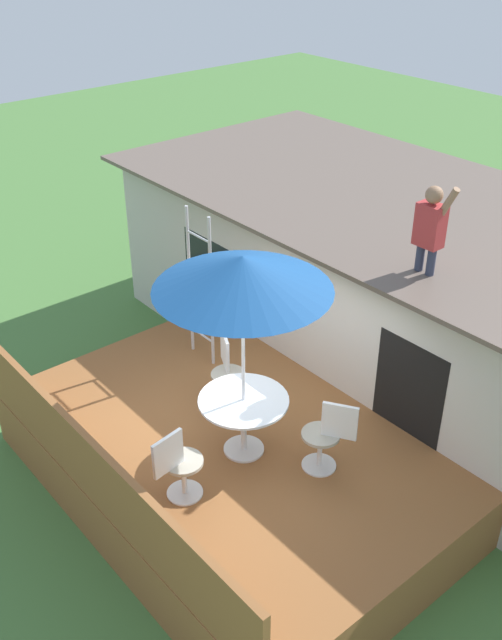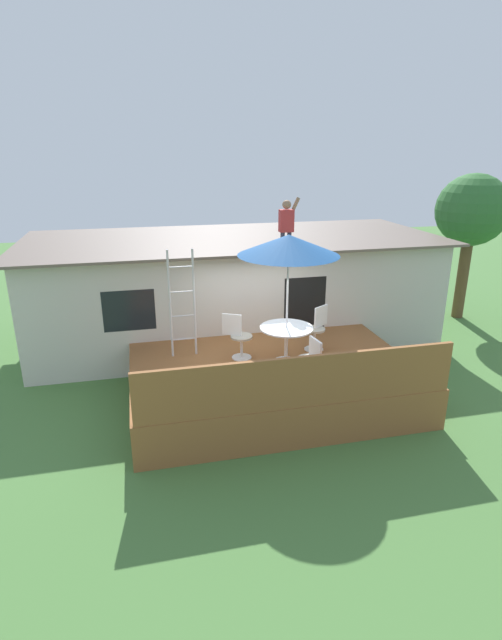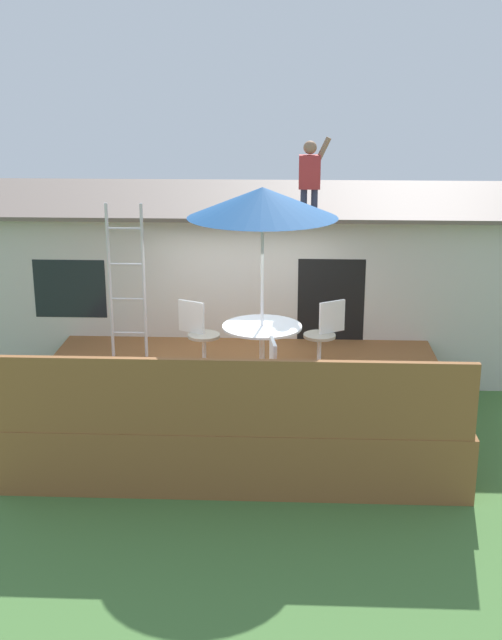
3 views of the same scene
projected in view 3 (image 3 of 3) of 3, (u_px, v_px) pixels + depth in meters
name	position (u px, v px, depth m)	size (l,w,h in m)	color
ground_plane	(241.00, 430.00, 11.18)	(40.00, 40.00, 0.00)	#477538
house	(253.00, 273.00, 14.23)	(10.50, 4.50, 2.68)	beige
deck	(241.00, 403.00, 11.06)	(5.49, 3.88, 0.80)	brown
deck_railing	(231.00, 398.00, 9.01)	(5.39, 0.08, 0.90)	brown
patio_table	(262.00, 337.00, 10.64)	(1.04, 1.04, 0.74)	silver
patio_umbrella	(263.00, 203.00, 10.12)	(1.90, 1.90, 2.54)	silver
step_ladder	(127.00, 282.00, 11.37)	(0.52, 0.04, 2.20)	silver
person_figure	(310.00, 171.00, 12.16)	(0.47, 0.20, 1.11)	#33384C
patio_chair_left	(199.00, 335.00, 11.14)	(0.58, 0.44, 0.92)	silver
patio_chair_right	(324.00, 335.00, 11.14)	(0.57, 0.45, 0.92)	silver
patio_chair_near	(272.00, 374.00, 9.69)	(0.44, 0.62, 0.92)	silver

